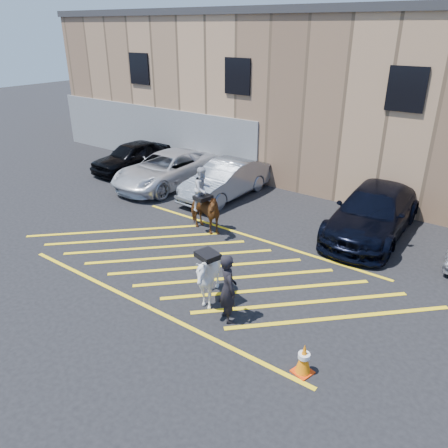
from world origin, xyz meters
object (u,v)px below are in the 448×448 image
Objects in this scene: car_black_suv at (132,156)px; car_silver_sedan at (226,180)px; saddled_white at (208,276)px; traffic_cone at (304,359)px; car_white_pickup at (167,169)px; car_blue_suv at (373,212)px; mounted_bay at (203,206)px; handler at (228,288)px.

car_silver_sedan is (5.84, -0.21, 0.02)m from car_black_suv.
saddled_white reaches higher than traffic_cone.
saddled_white is at bearing -40.11° from car_white_pickup.
car_white_pickup is 3.01m from car_silver_sedan.
car_silver_sedan is 0.82× the size of car_blue_suv.
car_blue_suv is (6.15, 0.13, 0.06)m from car_silver_sedan.
car_white_pickup is 3.06× the size of saddled_white.
mounted_bay is 1.34× the size of saddled_white.
car_silver_sedan is at bearing 7.22° from car_white_pickup.
handler is at bearing -44.47° from mounted_bay.
handler is at bearing -38.26° from car_white_pickup.
car_silver_sedan is 6.21× the size of traffic_cone.
handler reaches higher than car_white_pickup.
car_black_suv reaches higher than traffic_cone.
car_blue_suv is at bearing 2.50° from car_silver_sedan.
traffic_cone is at bearing -33.58° from car_white_pickup.
car_black_suv is 0.94× the size of car_silver_sedan.
traffic_cone is at bearing -34.69° from mounted_bay.
saddled_white is at bearing 18.36° from handler.
saddled_white reaches higher than car_white_pickup.
car_blue_suv reaches higher than saddled_white.
handler is (-1.13, -6.88, 0.08)m from car_blue_suv.
car_black_suv is at bearing 176.62° from car_blue_suv.
car_white_pickup is 2.99× the size of handler.
mounted_bay is (4.36, -2.81, 0.20)m from car_white_pickup.
car_white_pickup reaches higher than traffic_cone.
handler reaches higher than car_blue_suv.
car_black_suv is 2.90m from car_white_pickup.
saddled_white reaches higher than car_black_suv.
traffic_cone is (2.32, -0.55, -0.52)m from handler.
car_blue_suv is at bearing -63.72° from handler.
handler reaches higher than car_silver_sedan.
mounted_bay is (7.21, -3.38, 0.21)m from car_black_suv.
car_blue_suv is at bearing 3.40° from car_white_pickup.
car_blue_suv reaches higher than car_black_suv.
car_blue_suv is (9.14, 0.49, 0.06)m from car_white_pickup.
saddled_white is (7.21, -6.14, 0.06)m from car_white_pickup.
car_black_suv is 1.83× the size of mounted_bay.
saddled_white reaches higher than car_silver_sedan.
handler reaches higher than saddled_white.
mounted_bay reaches higher than car_black_suv.
handler is 0.85m from saddled_white.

